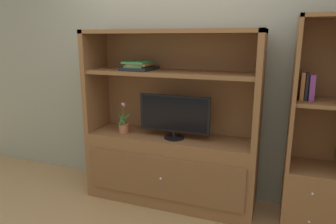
{
  "coord_description": "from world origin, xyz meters",
  "views": [
    {
      "loc": [
        0.97,
        -2.26,
        1.6
      ],
      "look_at": [
        0.0,
        0.35,
        0.93
      ],
      "focal_mm": 32.74,
      "sensor_mm": 36.0,
      "label": 1
    }
  ],
  "objects_px": {
    "potted_plant": "(124,126)",
    "magazine_stack": "(139,66)",
    "bookshelf_tall": "(313,162)",
    "upright_book_row": "(307,87)",
    "media_console": "(170,150)",
    "tv_monitor": "(174,115)"
  },
  "relations": [
    {
      "from": "magazine_stack",
      "to": "tv_monitor",
      "type": "bearing_deg",
      "value": -7.82
    },
    {
      "from": "magazine_stack",
      "to": "media_console",
      "type": "bearing_deg",
      "value": 1.95
    },
    {
      "from": "bookshelf_tall",
      "to": "potted_plant",
      "type": "bearing_deg",
      "value": -177.71
    },
    {
      "from": "upright_book_row",
      "to": "bookshelf_tall",
      "type": "bearing_deg",
      "value": 6.22
    },
    {
      "from": "media_console",
      "to": "magazine_stack",
      "type": "height_order",
      "value": "media_console"
    },
    {
      "from": "tv_monitor",
      "to": "upright_book_row",
      "type": "height_order",
      "value": "upright_book_row"
    },
    {
      "from": "tv_monitor",
      "to": "potted_plant",
      "type": "height_order",
      "value": "tv_monitor"
    },
    {
      "from": "magazine_stack",
      "to": "upright_book_row",
      "type": "xyz_separation_m",
      "value": [
        1.47,
        0.0,
        -0.12
      ]
    },
    {
      "from": "media_console",
      "to": "magazine_stack",
      "type": "relative_size",
      "value": 5.0
    },
    {
      "from": "media_console",
      "to": "bookshelf_tall",
      "type": "distance_m",
      "value": 1.27
    },
    {
      "from": "magazine_stack",
      "to": "upright_book_row",
      "type": "relative_size",
      "value": 1.5
    },
    {
      "from": "potted_plant",
      "to": "bookshelf_tall",
      "type": "bearing_deg",
      "value": 2.29
    },
    {
      "from": "tv_monitor",
      "to": "upright_book_row",
      "type": "bearing_deg",
      "value": 2.85
    },
    {
      "from": "media_console",
      "to": "potted_plant",
      "type": "distance_m",
      "value": 0.52
    },
    {
      "from": "media_console",
      "to": "magazine_stack",
      "type": "bearing_deg",
      "value": -178.05
    },
    {
      "from": "potted_plant",
      "to": "magazine_stack",
      "type": "bearing_deg",
      "value": 18.58
    },
    {
      "from": "tv_monitor",
      "to": "media_console",
      "type": "bearing_deg",
      "value": 135.64
    },
    {
      "from": "tv_monitor",
      "to": "potted_plant",
      "type": "relative_size",
      "value": 2.19
    },
    {
      "from": "potted_plant",
      "to": "magazine_stack",
      "type": "distance_m",
      "value": 0.62
    },
    {
      "from": "bookshelf_tall",
      "to": "upright_book_row",
      "type": "relative_size",
      "value": 7.95
    },
    {
      "from": "media_console",
      "to": "tv_monitor",
      "type": "xyz_separation_m",
      "value": [
        0.06,
        -0.06,
        0.37
      ]
    },
    {
      "from": "potted_plant",
      "to": "media_console",
      "type": "bearing_deg",
      "value": 7.85
    }
  ]
}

